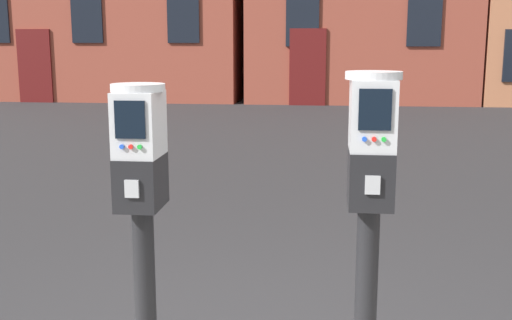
% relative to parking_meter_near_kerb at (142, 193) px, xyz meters
% --- Properties ---
extents(parking_meter_near_kerb, '(0.22, 0.25, 1.43)m').
position_rel_parking_meter_near_kerb_xyz_m(parking_meter_near_kerb, '(0.00, 0.00, 0.00)').
color(parking_meter_near_kerb, black).
rests_on(parking_meter_near_kerb, sidewalk_slab).
extents(parking_meter_twin_adjacent, '(0.22, 0.25, 1.48)m').
position_rel_parking_meter_near_kerb_xyz_m(parking_meter_twin_adjacent, '(0.92, 0.00, 0.04)').
color(parking_meter_twin_adjacent, black).
rests_on(parking_meter_twin_adjacent, sidewalk_slab).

